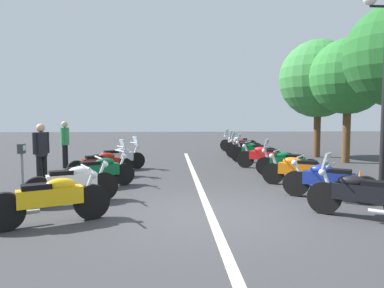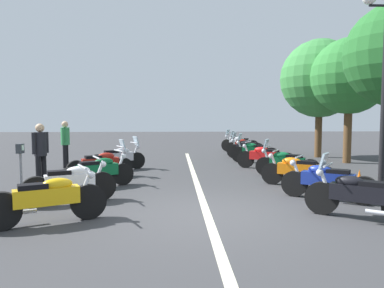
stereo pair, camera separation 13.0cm
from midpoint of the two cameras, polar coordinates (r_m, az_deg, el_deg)
name	(u,v)px [view 1 (the left image)]	position (r m, az deg, el deg)	size (l,w,h in m)	color
ground_plane	(210,215)	(7.09, 2.41, -11.21)	(80.00, 80.00, 0.00)	#38383A
lane_centre_stripe	(197,182)	(10.56, 0.46, -6.03)	(16.34, 0.16, 0.01)	beige
motorcycle_left_row_0	(52,199)	(6.83, -22.07, -8.15)	(1.08, 1.94, 1.01)	black
motorcycle_left_row_1	(73,183)	(8.29, -18.94, -5.90)	(1.02, 1.90, 1.01)	black
motorcycle_left_row_2	(99,171)	(9.93, -14.98, -4.23)	(1.16, 1.83, 0.99)	black
motorcycle_left_row_3	(102,164)	(11.44, -14.53, -3.07)	(1.09, 1.92, 1.19)	black
motorcycle_left_row_4	(118,158)	(13.02, -11.98, -2.13)	(1.13, 1.89, 1.20)	black
motorcycle_right_row_0	(360,194)	(7.36, 24.89, -7.31)	(1.31, 1.67, 1.21)	black
motorcycle_right_row_1	(328,180)	(8.76, 20.57, -5.48)	(1.33, 1.83, 0.99)	black
motorcycle_right_row_2	(298,170)	(10.20, 16.25, -4.04)	(1.18, 1.81, 0.98)	black
motorcycle_right_row_3	(286,162)	(11.74, 14.55, -2.88)	(1.11, 1.84, 1.19)	black
motorcycle_right_row_4	(265,157)	(13.32, 11.35, -1.99)	(1.22, 1.97, 1.00)	black
motorcycle_right_row_5	(254,152)	(15.01, 9.59, -1.20)	(1.05, 1.87, 1.22)	black
motorcycle_right_row_6	(246,148)	(16.54, 8.45, -0.70)	(1.11, 1.83, 1.21)	black
motorcycle_right_row_7	(243,146)	(18.03, 7.93, -0.29)	(1.13, 1.81, 1.21)	black
motorcycle_right_row_8	(238,143)	(19.79, 7.17, 0.14)	(1.26, 1.91, 1.22)	black
parking_meter	(22,161)	(9.05, -25.93, -2.47)	(0.19, 0.14, 1.29)	slate
traffic_cone_0	(360,182)	(9.77, 24.93, -5.55)	(0.36, 0.36, 0.61)	orange
bystander_0	(65,141)	(14.14, -19.93, 0.53)	(0.53, 0.32, 1.75)	black
bystander_2	(41,150)	(10.43, -23.30, -0.90)	(0.48, 0.32, 1.73)	black
roadside_tree_0	(318,79)	(18.02, 19.38, 9.78)	(3.65, 3.65, 5.53)	brown
roadside_tree_2	(348,77)	(16.20, 23.50, 9.83)	(3.11, 3.11, 5.13)	brown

